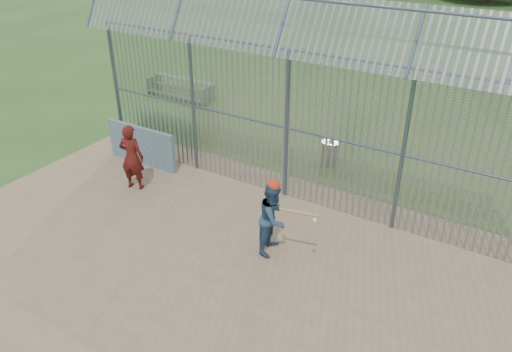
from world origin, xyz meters
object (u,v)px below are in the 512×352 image
Objects in this scene: onlooker at (132,157)px; dugout_wall at (141,145)px; batter at (273,218)px; trash_can at (330,153)px; bleacher at (180,88)px.

dugout_wall is at bearing -72.16° from onlooker.
trash_can is at bearing 2.58° from batter.
batter is at bearing -81.86° from trash_can.
batter is 2.08× the size of trash_can.
dugout_wall is at bearing 67.41° from batter.
dugout_wall is 1.52m from onlooker.
bleacher is at bearing 163.42° from trash_can.
onlooker is 7.42m from bleacher.
bleacher is at bearing 44.65° from batter.
bleacher is (-8.32, 6.94, -0.46)m from batter.
bleacher is (-3.61, 6.46, -0.55)m from onlooker.
batter reaches higher than dugout_wall.
batter is at bearing 157.95° from onlooker.
bleacher is at bearing 117.99° from dugout_wall.
trash_can reaches higher than bleacher.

